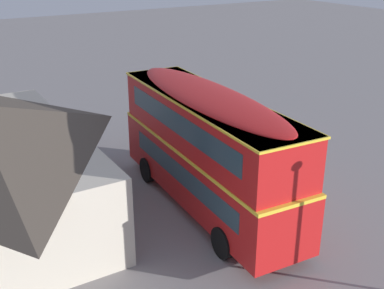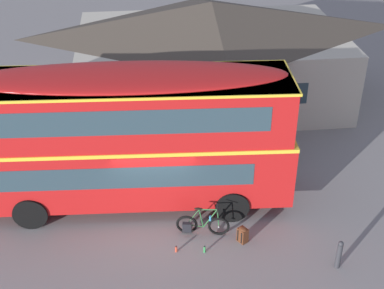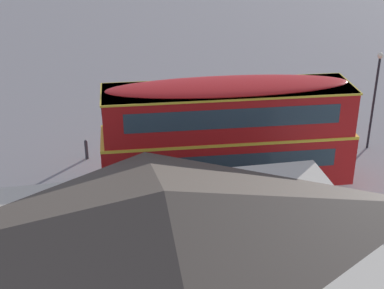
# 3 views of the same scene
# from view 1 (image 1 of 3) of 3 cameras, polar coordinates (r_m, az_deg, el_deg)

# --- Properties ---
(ground_plane) EXTENTS (120.00, 120.00, 0.00)m
(ground_plane) POSITION_cam_1_polar(r_m,az_deg,el_deg) (20.44, 2.55, -5.94)
(ground_plane) COLOR gray
(double_decker_bus) EXTENTS (10.47, 3.09, 4.79)m
(double_decker_bus) POSITION_cam_1_polar(r_m,az_deg,el_deg) (18.41, 1.77, -0.12)
(double_decker_bus) COLOR black
(double_decker_bus) RESTS_ON ground
(touring_bicycle) EXTENTS (1.66, 0.52, 1.06)m
(touring_bicycle) POSITION_cam_1_polar(r_m,az_deg,el_deg) (21.88, 3.16, -2.86)
(touring_bicycle) COLOR black
(touring_bicycle) RESTS_ON ground
(backpack_on_ground) EXTENTS (0.36, 0.38, 0.54)m
(backpack_on_ground) POSITION_cam_1_polar(r_m,az_deg,el_deg) (23.10, 2.42, -1.70)
(backpack_on_ground) COLOR #592D19
(backpack_on_ground) RESTS_ON ground
(water_bottle_green_metal) EXTENTS (0.06, 0.06, 0.24)m
(water_bottle_green_metal) POSITION_cam_1_polar(r_m,az_deg,el_deg) (22.44, 4.90, -2.98)
(water_bottle_green_metal) COLOR green
(water_bottle_green_metal) RESTS_ON ground
(water_bottle_red_squeeze) EXTENTS (0.07, 0.07, 0.22)m
(water_bottle_red_squeeze) POSITION_cam_1_polar(r_m,az_deg,el_deg) (21.77, 5.95, -3.88)
(water_bottle_red_squeeze) COLOR #D84C33
(water_bottle_red_squeeze) RESTS_ON ground
(kerb_bollard) EXTENTS (0.16, 0.16, 0.97)m
(kerb_bollard) POSITION_cam_1_polar(r_m,az_deg,el_deg) (25.69, 1.95, 1.38)
(kerb_bollard) COLOR #333338
(kerb_bollard) RESTS_ON ground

